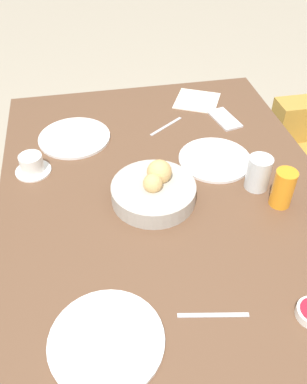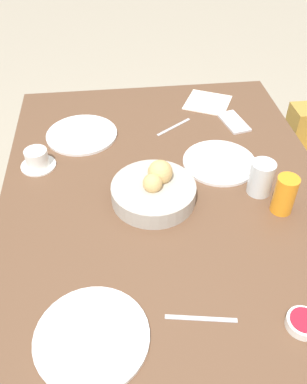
{
  "view_description": "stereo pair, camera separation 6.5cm",
  "coord_description": "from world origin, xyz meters",
  "px_view_note": "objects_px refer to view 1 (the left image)",
  "views": [
    {
      "loc": [
        0.86,
        -0.22,
        1.62
      ],
      "look_at": [
        -0.03,
        -0.05,
        0.8
      ],
      "focal_mm": 38.0,
      "sensor_mm": 36.0,
      "label": 1
    },
    {
      "loc": [
        0.87,
        -0.15,
        1.62
      ],
      "look_at": [
        -0.03,
        -0.05,
        0.8
      ],
      "focal_mm": 38.0,
      "sensor_mm": 36.0,
      "label": 2
    }
  ],
  "objects_px": {
    "plate_far_center": "(215,159)",
    "coffee_cup": "(32,165)",
    "plate_near_left": "(74,138)",
    "fork_silver": "(213,315)",
    "knife_silver": "(166,126)",
    "bread_basket": "(154,190)",
    "water_tumbler": "(258,173)",
    "cell_phone": "(224,119)",
    "plate_near_right": "(106,341)",
    "juice_glass": "(283,188)",
    "napkin": "(197,101)"
  },
  "relations": [
    {
      "from": "plate_near_right",
      "to": "water_tumbler",
      "type": "height_order",
      "value": "water_tumbler"
    },
    {
      "from": "knife_silver",
      "to": "cell_phone",
      "type": "relative_size",
      "value": 0.87
    },
    {
      "from": "plate_near_left",
      "to": "water_tumbler",
      "type": "relative_size",
      "value": 2.36
    },
    {
      "from": "bread_basket",
      "to": "napkin",
      "type": "bearing_deg",
      "value": 152.31
    },
    {
      "from": "cell_phone",
      "to": "knife_silver",
      "type": "bearing_deg",
      "value": -89.06
    },
    {
      "from": "juice_glass",
      "to": "knife_silver",
      "type": "height_order",
      "value": "juice_glass"
    },
    {
      "from": "napkin",
      "to": "plate_far_center",
      "type": "bearing_deg",
      "value": -6.86
    },
    {
      "from": "bread_basket",
      "to": "knife_silver",
      "type": "distance_m",
      "value": 0.4
    },
    {
      "from": "juice_glass",
      "to": "plate_near_left",
      "type": "bearing_deg",
      "value": -128.03
    },
    {
      "from": "fork_silver",
      "to": "plate_near_right",
      "type": "bearing_deg",
      "value": -85.91
    },
    {
      "from": "fork_silver",
      "to": "coffee_cup",
      "type": "bearing_deg",
      "value": -145.69
    },
    {
      "from": "fork_silver",
      "to": "knife_silver",
      "type": "relative_size",
      "value": 1.17
    },
    {
      "from": "bread_basket",
      "to": "napkin",
      "type": "height_order",
      "value": "bread_basket"
    },
    {
      "from": "coffee_cup",
      "to": "fork_silver",
      "type": "bearing_deg",
      "value": 34.31
    },
    {
      "from": "bread_basket",
      "to": "plate_far_center",
      "type": "bearing_deg",
      "value": 121.64
    },
    {
      "from": "plate_near_left",
      "to": "coffee_cup",
      "type": "xyz_separation_m",
      "value": [
        0.16,
        -0.14,
        0.02
      ]
    },
    {
      "from": "juice_glass",
      "to": "plate_near_right",
      "type": "bearing_deg",
      "value": -58.35
    },
    {
      "from": "plate_near_left",
      "to": "coffee_cup",
      "type": "relative_size",
      "value": 2.23
    },
    {
      "from": "plate_far_center",
      "to": "coffee_cup",
      "type": "relative_size",
      "value": 2.12
    },
    {
      "from": "water_tumbler",
      "to": "coffee_cup",
      "type": "xyz_separation_m",
      "value": [
        -0.21,
        -0.69,
        -0.03
      ]
    },
    {
      "from": "knife_silver",
      "to": "cell_phone",
      "type": "height_order",
      "value": "cell_phone"
    },
    {
      "from": "bread_basket",
      "to": "plate_far_center",
      "type": "relative_size",
      "value": 1.03
    },
    {
      "from": "cell_phone",
      "to": "napkin",
      "type": "bearing_deg",
      "value": -157.5
    },
    {
      "from": "cell_phone",
      "to": "bread_basket",
      "type": "bearing_deg",
      "value": -42.28
    },
    {
      "from": "coffee_cup",
      "to": "fork_silver",
      "type": "xyz_separation_m",
      "value": [
        0.62,
        0.42,
        -0.03
      ]
    },
    {
      "from": "bread_basket",
      "to": "napkin",
      "type": "distance_m",
      "value": 0.62
    },
    {
      "from": "plate_near_left",
      "to": "water_tumbler",
      "type": "xyz_separation_m",
      "value": [
        0.37,
        0.55,
        0.05
      ]
    },
    {
      "from": "bread_basket",
      "to": "plate_far_center",
      "type": "xyz_separation_m",
      "value": [
        -0.15,
        0.24,
        -0.03
      ]
    },
    {
      "from": "plate_near_left",
      "to": "knife_silver",
      "type": "bearing_deg",
      "value": 92.54
    },
    {
      "from": "juice_glass",
      "to": "knife_silver",
      "type": "bearing_deg",
      "value": -152.78
    },
    {
      "from": "plate_near_left",
      "to": "plate_near_right",
      "type": "bearing_deg",
      "value": 2.28
    },
    {
      "from": "bread_basket",
      "to": "knife_silver",
      "type": "bearing_deg",
      "value": 162.51
    },
    {
      "from": "bread_basket",
      "to": "fork_silver",
      "type": "bearing_deg",
      "value": 8.05
    },
    {
      "from": "water_tumbler",
      "to": "coffee_cup",
      "type": "bearing_deg",
      "value": -106.84
    },
    {
      "from": "juice_glass",
      "to": "fork_silver",
      "type": "relative_size",
      "value": 0.73
    },
    {
      "from": "bread_basket",
      "to": "water_tumbler",
      "type": "relative_size",
      "value": 2.32
    },
    {
      "from": "plate_far_center",
      "to": "napkin",
      "type": "xyz_separation_m",
      "value": [
        -0.4,
        0.05,
        -0.0
      ]
    },
    {
      "from": "coffee_cup",
      "to": "knife_silver",
      "type": "xyz_separation_m",
      "value": [
        -0.18,
        0.49,
        -0.03
      ]
    },
    {
      "from": "cell_phone",
      "to": "plate_near_right",
      "type": "bearing_deg",
      "value": -33.45
    },
    {
      "from": "plate_near_right",
      "to": "cell_phone",
      "type": "bearing_deg",
      "value": 146.55
    },
    {
      "from": "fork_silver",
      "to": "napkin",
      "type": "xyz_separation_m",
      "value": [
        -0.96,
        0.23,
        0.0
      ]
    },
    {
      "from": "coffee_cup",
      "to": "cell_phone",
      "type": "distance_m",
      "value": 0.74
    },
    {
      "from": "bread_basket",
      "to": "coffee_cup",
      "type": "height_order",
      "value": "bread_basket"
    },
    {
      "from": "cell_phone",
      "to": "fork_silver",
      "type": "bearing_deg",
      "value": -20.04
    },
    {
      "from": "coffee_cup",
      "to": "napkin",
      "type": "height_order",
      "value": "coffee_cup"
    },
    {
      "from": "plate_near_left",
      "to": "plate_near_right",
      "type": "distance_m",
      "value": 0.8
    },
    {
      "from": "bread_basket",
      "to": "cell_phone",
      "type": "distance_m",
      "value": 0.52
    },
    {
      "from": "plate_near_right",
      "to": "juice_glass",
      "type": "distance_m",
      "value": 0.66
    },
    {
      "from": "coffee_cup",
      "to": "fork_silver",
      "type": "distance_m",
      "value": 0.75
    },
    {
      "from": "water_tumbler",
      "to": "cell_phone",
      "type": "distance_m",
      "value": 0.4
    }
  ]
}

